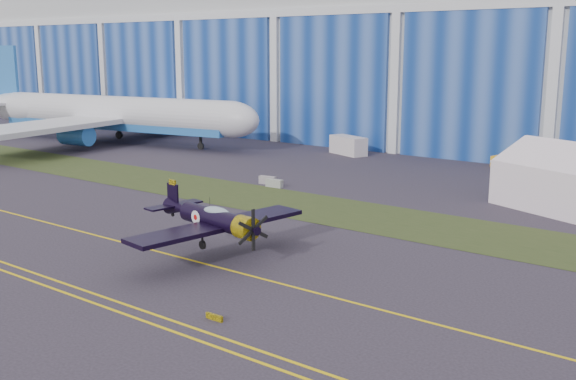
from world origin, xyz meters
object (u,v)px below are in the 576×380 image
Objects in this scene: jetliner at (112,76)px; tug at (501,162)px; shipping_container at (348,145)px; warbird at (213,218)px.

tug is at bearing 4.90° from jetliner.
shipping_container is 2.59× the size of tug.
tug is (58.81, 15.14, -10.05)m from jetliner.
jetliner is 11.45× the size of shipping_container.
shipping_container is at bearing 120.10° from warbird.
jetliner is (-55.86, 35.63, 7.81)m from warbird.
warbird is 50.90m from tug.
jetliner is 29.63× the size of tug.
jetliner reaches higher than tug.
shipping_container is at bearing -160.74° from tug.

